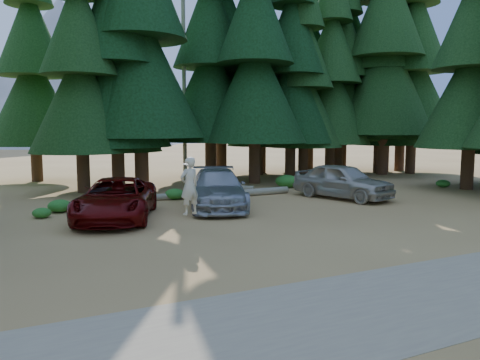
{
  "coord_description": "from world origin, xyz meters",
  "views": [
    {
      "loc": [
        -8.53,
        -13.0,
        3.32
      ],
      "look_at": [
        -0.62,
        3.61,
        1.25
      ],
      "focal_mm": 35.0,
      "sensor_mm": 36.0,
      "label": 1
    }
  ],
  "objects_px": {
    "log_left": "(141,198)",
    "log_right": "(241,193)",
    "silver_minivan_center": "(217,189)",
    "log_mid": "(224,187)",
    "red_pickup": "(116,199)",
    "frisbee_player": "(189,186)",
    "silver_minivan_right": "(343,181)"
  },
  "relations": [
    {
      "from": "silver_minivan_center",
      "to": "frisbee_player",
      "type": "bearing_deg",
      "value": -105.4
    },
    {
      "from": "red_pickup",
      "to": "log_mid",
      "type": "height_order",
      "value": "red_pickup"
    },
    {
      "from": "silver_minivan_right",
      "to": "log_mid",
      "type": "bearing_deg",
      "value": 109.01
    },
    {
      "from": "red_pickup",
      "to": "frisbee_player",
      "type": "xyz_separation_m",
      "value": [
        1.75,
        -2.97,
        0.73
      ]
    },
    {
      "from": "red_pickup",
      "to": "log_left",
      "type": "distance_m",
      "value": 4.17
    },
    {
      "from": "silver_minivan_center",
      "to": "log_left",
      "type": "bearing_deg",
      "value": 148.04
    },
    {
      "from": "silver_minivan_center",
      "to": "log_mid",
      "type": "relative_size",
      "value": 1.7
    },
    {
      "from": "red_pickup",
      "to": "frisbee_player",
      "type": "relative_size",
      "value": 2.9
    },
    {
      "from": "red_pickup",
      "to": "log_right",
      "type": "xyz_separation_m",
      "value": [
        6.49,
        3.1,
        -0.58
      ]
    },
    {
      "from": "log_left",
      "to": "log_mid",
      "type": "height_order",
      "value": "log_left"
    },
    {
      "from": "red_pickup",
      "to": "frisbee_player",
      "type": "bearing_deg",
      "value": -39.08
    },
    {
      "from": "log_mid",
      "to": "log_right",
      "type": "height_order",
      "value": "log_right"
    },
    {
      "from": "log_mid",
      "to": "red_pickup",
      "type": "bearing_deg",
      "value": -98.91
    },
    {
      "from": "log_mid",
      "to": "silver_minivan_right",
      "type": "bearing_deg",
      "value": -13.08
    },
    {
      "from": "silver_minivan_center",
      "to": "silver_minivan_right",
      "type": "distance_m",
      "value": 6.31
    },
    {
      "from": "silver_minivan_right",
      "to": "frisbee_player",
      "type": "bearing_deg",
      "value": -175.32
    },
    {
      "from": "log_left",
      "to": "log_right",
      "type": "height_order",
      "value": "log_right"
    },
    {
      "from": "log_left",
      "to": "log_mid",
      "type": "xyz_separation_m",
      "value": [
        4.98,
        2.02,
        -0.02
      ]
    },
    {
      "from": "log_left",
      "to": "log_right",
      "type": "bearing_deg",
      "value": -3.59
    },
    {
      "from": "log_left",
      "to": "log_right",
      "type": "xyz_separation_m",
      "value": [
        4.71,
        -0.62,
        0.02
      ]
    },
    {
      "from": "frisbee_player",
      "to": "log_left",
      "type": "relative_size",
      "value": 0.44
    },
    {
      "from": "silver_minivan_right",
      "to": "log_right",
      "type": "xyz_separation_m",
      "value": [
        -4.07,
        2.54,
        -0.66
      ]
    },
    {
      "from": "silver_minivan_center",
      "to": "log_mid",
      "type": "height_order",
      "value": "silver_minivan_center"
    },
    {
      "from": "red_pickup",
      "to": "log_left",
      "type": "height_order",
      "value": "red_pickup"
    },
    {
      "from": "silver_minivan_center",
      "to": "log_right",
      "type": "xyz_separation_m",
      "value": [
        2.24,
        2.38,
        -0.62
      ]
    },
    {
      "from": "frisbee_player",
      "to": "red_pickup",
      "type": "bearing_deg",
      "value": -75.47
    },
    {
      "from": "silver_minivan_center",
      "to": "frisbee_player",
      "type": "height_order",
      "value": "frisbee_player"
    },
    {
      "from": "frisbee_player",
      "to": "log_mid",
      "type": "relative_size",
      "value": 0.58
    },
    {
      "from": "log_left",
      "to": "log_mid",
      "type": "relative_size",
      "value": 1.33
    },
    {
      "from": "silver_minivan_center",
      "to": "log_left",
      "type": "relative_size",
      "value": 1.28
    },
    {
      "from": "log_mid",
      "to": "log_right",
      "type": "relative_size",
      "value": 0.6
    },
    {
      "from": "red_pickup",
      "to": "silver_minivan_right",
      "type": "relative_size",
      "value": 1.11
    }
  ]
}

